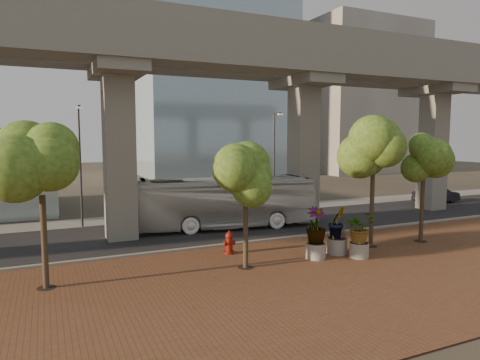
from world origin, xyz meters
name	(u,v)px	position (x,y,z in m)	size (l,w,h in m)	color
ground	(233,236)	(0.00, 0.00, 0.00)	(160.00, 160.00, 0.00)	#373228
brick_plaza	(312,276)	(0.00, -8.00, 0.03)	(70.00, 13.00, 0.06)	brown
asphalt_road	(220,229)	(0.00, 2.00, 0.02)	(90.00, 8.00, 0.04)	black
curb_strip	(248,242)	(0.00, -2.00, 0.08)	(70.00, 0.25, 0.16)	gray
far_sidewalk	(193,214)	(0.00, 7.50, 0.03)	(90.00, 3.00, 0.06)	gray
transit_viaduct	(220,111)	(0.00, 2.00, 7.29)	(72.00, 5.60, 12.40)	gray
midrise_block	(354,100)	(38.00, 36.00, 12.00)	(18.00, 16.00, 24.00)	#A7A197
transit_bus	(223,202)	(0.27, 2.21, 1.65)	(2.77, 11.81, 3.29)	silver
parked_car	(436,195)	(20.93, 4.00, 0.71)	(1.50, 4.34, 1.43)	black
fire_hydrant	(229,243)	(-1.75, -3.50, 0.60)	(0.56, 0.50, 1.12)	maroon
planter_front	(360,229)	(3.55, -6.66, 1.40)	(2.00, 2.00, 2.21)	gray
planter_right	(316,228)	(1.59, -5.95, 1.52)	(2.26, 2.26, 2.42)	gray
planter_left	(337,224)	(3.00, -5.70, 1.51)	(2.18, 2.18, 2.39)	gray
street_tree_far_west	(41,166)	(-9.90, -5.04, 4.65)	(3.72, 3.72, 6.30)	#4C3C2B
street_tree_near_west	(246,177)	(-1.99, -5.88, 4.04)	(3.16, 3.16, 5.44)	#4C3C2B
street_tree_near_east	(374,150)	(5.49, -5.28, 5.08)	(3.69, 3.69, 6.72)	#4C3C2B
street_tree_far_east	(424,159)	(8.69, -5.59, 4.56)	(3.06, 3.06, 5.92)	#4C3C2B
streetlamp_west	(80,158)	(-7.75, 6.08, 4.44)	(0.38, 1.10, 7.60)	#333238
streetlamp_east	(275,153)	(6.76, 7.29, 4.42)	(0.38, 1.10, 7.57)	#2B2B30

